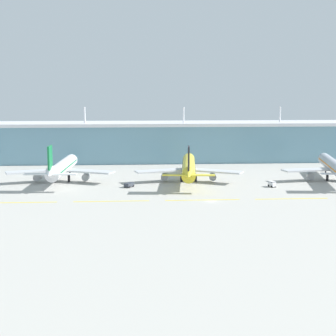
{
  "coord_description": "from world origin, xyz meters",
  "views": [
    {
      "loc": [
        -28.52,
        -185.12,
        40.0
      ],
      "look_at": [
        -13.59,
        38.42,
        7.0
      ],
      "focal_mm": 55.06,
      "sensor_mm": 36.0,
      "label": 1
    }
  ],
  "objects": [
    {
      "name": "pushback_tug",
      "position": [
        -30.71,
        30.8,
        1.1
      ],
      "size": [
        4.45,
        4.99,
        1.85
      ],
      "color": "#333842",
      "rests_on": "ground"
    },
    {
      "name": "taxiway_stripe_centre",
      "position": [
        -3.0,
        2.64,
        0.02
      ],
      "size": [
        28.0,
        0.7,
        0.04
      ],
      "primitive_type": "cube",
      "color": "yellow",
      "rests_on": "ground"
    },
    {
      "name": "taxiway_stripe_mid_west",
      "position": [
        -37.0,
        2.64,
        0.02
      ],
      "size": [
        28.0,
        0.7,
        0.04
      ],
      "primitive_type": "cube",
      "color": "yellow",
      "rests_on": "ground"
    },
    {
      "name": "airliner_far_middle",
      "position": [
        62.67,
        41.2,
        6.45
      ],
      "size": [
        47.86,
        65.05,
        18.9
      ],
      "color": "#ADB2BC",
      "rests_on": "ground"
    },
    {
      "name": "terminal_building",
      "position": [
        -0.0,
        114.14,
        11.61
      ],
      "size": [
        288.0,
        34.0,
        31.81
      ],
      "color": "#6693A8",
      "rests_on": "ground"
    },
    {
      "name": "taxiway_stripe_mid_east",
      "position": [
        31.0,
        2.64,
        0.02
      ],
      "size": [
        28.0,
        0.7,
        0.04
      ],
      "primitive_type": "cube",
      "color": "yellow",
      "rests_on": "ground"
    },
    {
      "name": "baggage_cart",
      "position": [
        30.14,
        27.33,
        1.26
      ],
      "size": [
        2.96,
        3.99,
        2.48
      ],
      "color": "silver",
      "rests_on": "ground"
    },
    {
      "name": "airliner_near_middle",
      "position": [
        -60.87,
        46.54,
        6.44
      ],
      "size": [
        48.75,
        59.4,
        18.9
      ],
      "color": "silver",
      "rests_on": "ground"
    },
    {
      "name": "airliner_center",
      "position": [
        -3.83,
        44.0,
        6.45
      ],
      "size": [
        48.52,
        66.13,
        18.9
      ],
      "color": "yellow",
      "rests_on": "ground"
    },
    {
      "name": "ground_plane",
      "position": [
        0.0,
        0.0,
        0.0
      ],
      "size": [
        600.0,
        600.0,
        0.0
      ],
      "primitive_type": "plane",
      "color": "#A8A59E"
    },
    {
      "name": "taxiway_stripe_west",
      "position": [
        -71.0,
        2.64,
        0.02
      ],
      "size": [
        28.0,
        0.7,
        0.04
      ],
      "primitive_type": "cube",
      "color": "yellow",
      "rests_on": "ground"
    }
  ]
}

